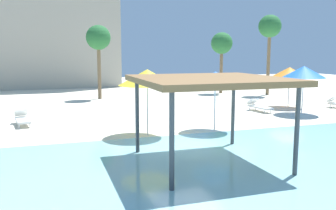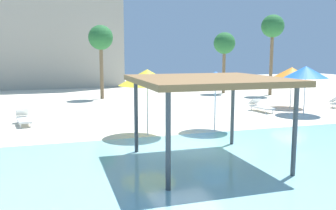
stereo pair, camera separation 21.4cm
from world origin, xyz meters
name	(u,v)px [view 1 (the left image)]	position (x,y,z in m)	size (l,w,h in m)	color
ground_plane	(185,144)	(0.00, 0.00, 0.00)	(80.00, 80.00, 0.00)	beige
lagoon_water	(258,193)	(0.00, -5.25, 0.02)	(44.00, 13.50, 0.04)	#8CC6CC
shade_pavilion	(209,82)	(-0.15, -2.53, 2.65)	(4.51, 4.51, 2.82)	#42474C
beach_umbrella_blue_1	(304,72)	(9.17, 4.59, 2.48)	(2.49, 2.49, 2.83)	silver
beach_umbrella_orange_2	(290,72)	(10.07, 7.10, 2.33)	(2.37, 2.37, 2.66)	silver
beach_umbrella_yellow_3	(147,77)	(-0.99, 1.98, 2.54)	(2.49, 2.49, 2.89)	silver
beach_umbrella_blue_4	(215,78)	(2.21, 1.96, 2.44)	(2.19, 2.19, 2.75)	silver
lounge_chair_1	(22,118)	(-6.37, 6.18, 0.33)	(0.90, 1.97, 0.74)	white
lounge_chair_3	(258,106)	(7.25, 6.25, 0.33)	(0.79, 1.95, 0.74)	white
palm_tree_0	(222,44)	(9.62, 16.18, 4.33)	(1.90, 1.90, 5.39)	brown
palm_tree_1	(98,39)	(-1.29, 15.43, 4.64)	(1.90, 1.90, 5.71)	brown
palm_tree_2	(270,28)	(12.82, 13.68, 5.63)	(1.90, 1.90, 6.76)	brown
hotel_block_0	(17,7)	(-8.01, 30.15, 8.56)	(20.44, 11.40, 17.12)	#B2A893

